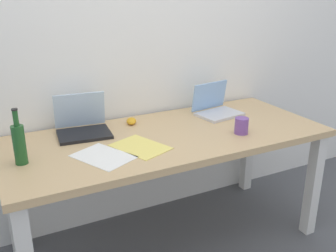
% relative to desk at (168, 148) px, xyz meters
% --- Properties ---
extents(ground_plane, '(8.00, 8.00, 0.00)m').
position_rel_desk_xyz_m(ground_plane, '(0.00, 0.00, -0.65)').
color(ground_plane, '#515459').
extents(back_wall, '(5.20, 0.08, 2.60)m').
position_rel_desk_xyz_m(back_wall, '(0.00, 0.46, 0.65)').
color(back_wall, white).
rests_on(back_wall, ground).
extents(desk, '(1.87, 0.79, 0.74)m').
position_rel_desk_xyz_m(desk, '(0.00, 0.00, 0.00)').
color(desk, tan).
rests_on(desk, ground).
extents(laptop_left, '(0.32, 0.28, 0.23)m').
position_rel_desk_xyz_m(laptop_left, '(-0.44, 0.24, 0.14)').
color(laptop_left, black).
rests_on(laptop_left, desk).
extents(laptop_right, '(0.31, 0.27, 0.21)m').
position_rel_desk_xyz_m(laptop_right, '(0.45, 0.18, 0.13)').
color(laptop_right, silver).
rests_on(laptop_right, desk).
extents(beer_bottle, '(0.06, 0.06, 0.28)m').
position_rel_desk_xyz_m(beer_bottle, '(-0.81, -0.03, 0.20)').
color(beer_bottle, '#1E5123').
rests_on(beer_bottle, desk).
extents(computer_mouse, '(0.09, 0.12, 0.03)m').
position_rel_desk_xyz_m(computer_mouse, '(-0.12, 0.27, 0.11)').
color(computer_mouse, gold).
rests_on(computer_mouse, desk).
extents(coffee_mug, '(0.08, 0.08, 0.09)m').
position_rel_desk_xyz_m(coffee_mug, '(0.39, -0.18, 0.14)').
color(coffee_mug, '#724799').
rests_on(coffee_mug, desk).
extents(paper_yellow_folder, '(0.30, 0.35, 0.00)m').
position_rel_desk_xyz_m(paper_yellow_folder, '(-0.22, -0.10, 0.09)').
color(paper_yellow_folder, '#F4E06B').
rests_on(paper_yellow_folder, desk).
extents(paper_sheet_front_left, '(0.32, 0.36, 0.00)m').
position_rel_desk_xyz_m(paper_sheet_front_left, '(-0.44, -0.13, 0.09)').
color(paper_sheet_front_left, white).
rests_on(paper_sheet_front_left, desk).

